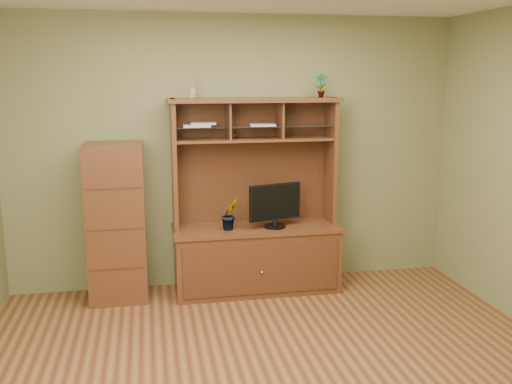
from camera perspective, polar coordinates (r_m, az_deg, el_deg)
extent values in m
cube|color=#542C18|center=(4.29, 2.36, -18.07)|extent=(4.50, 4.00, 0.02)
cube|color=olive|center=(5.75, -2.11, 3.97)|extent=(4.50, 0.02, 2.70)
cube|color=olive|center=(1.98, 16.34, -11.38)|extent=(4.50, 0.02, 2.70)
cube|color=#492815|center=(5.72, 0.03, -6.78)|extent=(1.60, 0.55, 0.62)
cube|color=#3C1B10|center=(5.46, 0.59, -7.69)|extent=(1.50, 0.01, 0.50)
sphere|color=silver|center=(5.45, 0.62, -8.04)|extent=(0.02, 0.02, 0.02)
cube|color=#492815|center=(5.62, 0.03, -3.63)|extent=(1.64, 0.59, 0.03)
cube|color=#492815|center=(5.50, -8.19, 2.72)|extent=(0.04, 0.35, 1.25)
cube|color=#492815|center=(5.78, 7.46, 3.17)|extent=(0.04, 0.35, 1.25)
cube|color=#3C1B10|center=(5.75, -0.47, 3.22)|extent=(1.52, 0.02, 1.25)
cube|color=#492815|center=(5.53, -0.17, 9.19)|extent=(1.66, 0.40, 0.04)
cube|color=#492815|center=(5.56, -0.17, 5.27)|extent=(1.52, 0.32, 0.02)
cube|color=#492815|center=(5.50, -2.78, 7.14)|extent=(0.02, 0.31, 0.35)
cube|color=#492815|center=(5.59, 2.40, 7.22)|extent=(0.02, 0.31, 0.35)
cube|color=silver|center=(5.54, -0.15, 6.60)|extent=(1.50, 0.27, 0.01)
cylinder|color=black|center=(5.59, 1.90, -3.45)|extent=(0.21, 0.21, 0.02)
cylinder|color=black|center=(5.58, 1.91, -3.01)|extent=(0.04, 0.04, 0.07)
cube|color=black|center=(5.54, 1.92, -1.01)|extent=(0.53, 0.19, 0.35)
imported|color=#396121|center=(5.48, -2.63, -2.24)|extent=(0.19, 0.16, 0.31)
imported|color=#3C6C26|center=(5.69, 6.49, 10.55)|extent=(0.14, 0.12, 0.23)
cylinder|color=silver|center=(5.45, -6.43, 9.83)|extent=(0.06, 0.06, 0.10)
cylinder|color=olive|center=(5.45, -6.46, 11.32)|extent=(0.04, 0.04, 0.18)
cube|color=silver|center=(5.47, -5.94, 6.62)|extent=(0.27, 0.20, 0.02)
cube|color=silver|center=(5.47, -5.21, 6.85)|extent=(0.26, 0.22, 0.02)
cube|color=silver|center=(5.56, 0.64, 6.75)|extent=(0.26, 0.22, 0.02)
cube|color=#492815|center=(5.54, -13.78, -2.97)|extent=(0.54, 0.48, 1.50)
cube|color=#3C1B10|center=(5.41, -13.71, -7.46)|extent=(0.50, 0.01, 0.02)
cube|color=#3C1B10|center=(5.31, -13.90, -3.62)|extent=(0.50, 0.01, 0.01)
cube|color=#3C1B10|center=(5.22, -14.10, 0.35)|extent=(0.50, 0.01, 0.02)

